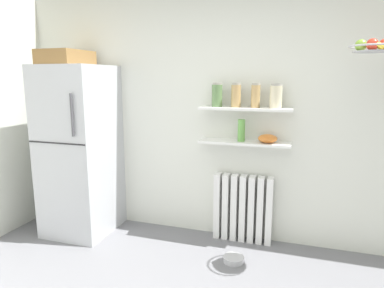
{
  "coord_description": "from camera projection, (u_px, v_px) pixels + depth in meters",
  "views": [
    {
      "loc": [
        0.78,
        -1.4,
        1.66
      ],
      "look_at": [
        -0.19,
        1.6,
        1.05
      ],
      "focal_mm": 32.06,
      "sensor_mm": 36.0,
      "label": 1
    }
  ],
  "objects": [
    {
      "name": "back_wall",
      "position": [
        223.0,
        113.0,
        3.52
      ],
      "size": [
        7.04,
        0.1,
        2.6
      ],
      "primitive_type": "cube",
      "color": "silver",
      "rests_on": "ground_plane"
    },
    {
      "name": "refrigerator",
      "position": [
        80.0,
        148.0,
        3.66
      ],
      "size": [
        0.66,
        0.74,
        1.94
      ],
      "color": "#B7BABF",
      "rests_on": "ground_plane"
    },
    {
      "name": "radiator",
      "position": [
        243.0,
        208.0,
        3.51
      ],
      "size": [
        0.59,
        0.12,
        0.69
      ],
      "color": "white",
      "rests_on": "ground_plane"
    },
    {
      "name": "wall_shelf_lower",
      "position": [
        244.0,
        143.0,
        3.35
      ],
      "size": [
        0.89,
        0.22,
        0.02
      ],
      "primitive_type": "cube",
      "color": "white"
    },
    {
      "name": "wall_shelf_upper",
      "position": [
        245.0,
        109.0,
        3.28
      ],
      "size": [
        0.89,
        0.22,
        0.02
      ],
      "primitive_type": "cube",
      "color": "white"
    },
    {
      "name": "storage_jar_0",
      "position": [
        217.0,
        95.0,
        3.34
      ],
      "size": [
        0.1,
        0.1,
        0.23
      ],
      "color": "#5B7F4C",
      "rests_on": "wall_shelf_upper"
    },
    {
      "name": "storage_jar_1",
      "position": [
        236.0,
        95.0,
        3.29
      ],
      "size": [
        0.09,
        0.09,
        0.23
      ],
      "color": "tan",
      "rests_on": "wall_shelf_upper"
    },
    {
      "name": "storage_jar_2",
      "position": [
        256.0,
        96.0,
        3.23
      ],
      "size": [
        0.08,
        0.08,
        0.23
      ],
      "color": "tan",
      "rests_on": "wall_shelf_upper"
    },
    {
      "name": "storage_jar_3",
      "position": [
        276.0,
        96.0,
        3.17
      ],
      "size": [
        0.11,
        0.11,
        0.23
      ],
      "color": "beige",
      "rests_on": "wall_shelf_upper"
    },
    {
      "name": "vase",
      "position": [
        241.0,
        130.0,
        3.33
      ],
      "size": [
        0.07,
        0.07,
        0.21
      ],
      "primitive_type": "cylinder",
      "color": "#66A84C",
      "rests_on": "wall_shelf_lower"
    },
    {
      "name": "shelf_bowl",
      "position": [
        268.0,
        139.0,
        3.27
      ],
      "size": [
        0.18,
        0.18,
        0.08
      ],
      "primitive_type": "ellipsoid",
      "color": "orange",
      "rests_on": "wall_shelf_lower"
    },
    {
      "name": "pet_food_bowl",
      "position": [
        234.0,
        259.0,
        3.14
      ],
      "size": [
        0.19,
        0.19,
        0.05
      ],
      "primitive_type": "cylinder",
      "color": "#B7B7BC",
      "rests_on": "ground_plane"
    },
    {
      "name": "hanging_fruit_basket",
      "position": [
        373.0,
        46.0,
        2.58
      ],
      "size": [
        0.35,
        0.35,
        0.1
      ],
      "color": "#B2B2B7"
    }
  ]
}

